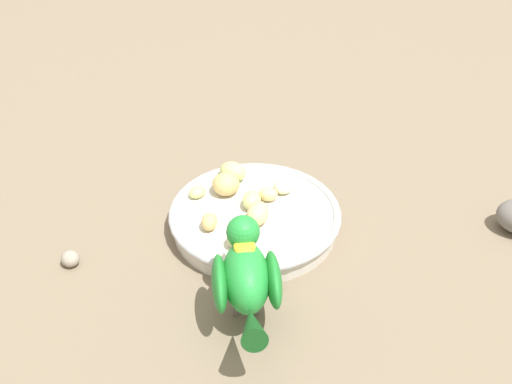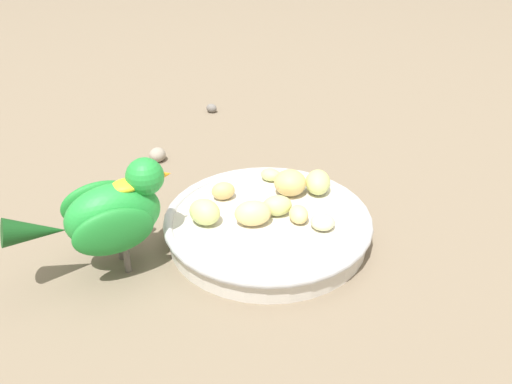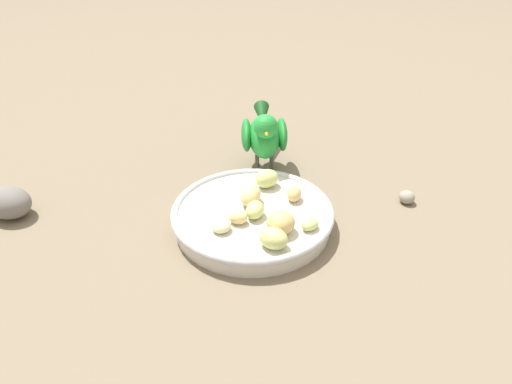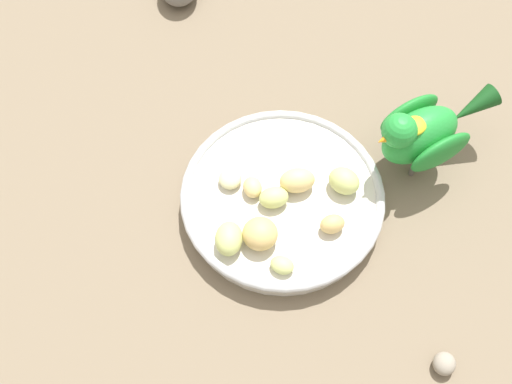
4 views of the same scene
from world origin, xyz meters
name	(u,v)px [view 2 (image 2 of 4)]	position (x,y,z in m)	size (l,w,h in m)	color
ground_plane	(280,245)	(0.00, 0.00, 0.00)	(4.00, 4.00, 0.00)	#756651
feeding_bowl	(270,224)	(0.02, 0.00, 0.02)	(0.23, 0.23, 0.03)	beige
apple_piece_0	(277,206)	(0.02, -0.01, 0.04)	(0.03, 0.02, 0.02)	#C6D17A
apple_piece_1	(271,175)	(0.08, -0.06, 0.03)	(0.03, 0.02, 0.01)	#C6D17A
apple_piece_2	(223,191)	(0.08, 0.01, 0.04)	(0.03, 0.02, 0.02)	tan
apple_piece_3	(253,213)	(0.02, 0.02, 0.04)	(0.04, 0.03, 0.03)	#E5C67F
apple_piece_4	(323,222)	(-0.03, -0.03, 0.03)	(0.03, 0.03, 0.02)	beige
apple_piece_5	(290,183)	(0.04, -0.06, 0.04)	(0.04, 0.04, 0.03)	tan
apple_piece_6	(299,214)	(-0.01, -0.02, 0.03)	(0.03, 0.02, 0.02)	#E5C67F
apple_piece_7	(318,182)	(0.02, -0.08, 0.04)	(0.04, 0.03, 0.03)	#C6D17A
apple_piece_8	(205,212)	(0.06, 0.05, 0.04)	(0.04, 0.03, 0.03)	#C6D17A
parrot	(110,212)	(0.09, 0.15, 0.07)	(0.09, 0.16, 0.11)	#59544C
pebble_0	(157,155)	(0.26, -0.02, 0.01)	(0.02, 0.02, 0.02)	gray
pebble_1	(212,108)	(0.35, -0.19, 0.01)	(0.02, 0.01, 0.01)	slate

